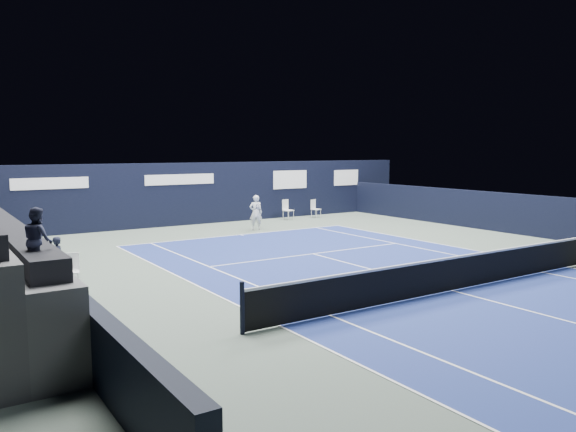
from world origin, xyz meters
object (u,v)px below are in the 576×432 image
object	(u,v)px
folding_chair_back_a	(287,208)
tennis_player	(256,213)
line_judge_chair	(71,268)
folding_chair_back_b	(315,207)
tennis_net	(453,272)

from	to	relation	value
folding_chair_back_a	tennis_player	world-z (taller)	tennis_player
line_judge_chair	tennis_player	size ratio (longest dim) A/B	0.57
folding_chair_back_a	folding_chair_back_b	world-z (taller)	folding_chair_back_a
folding_chair_back_b	tennis_net	size ratio (longest dim) A/B	0.08
folding_chair_back_a	tennis_net	size ratio (longest dim) A/B	0.08
folding_chair_back_a	tennis_net	xyz separation A→B (m)	(-4.75, -15.35, -0.11)
tennis_net	folding_chair_back_a	bearing A→B (deg)	72.82
folding_chair_back_a	tennis_player	size ratio (longest dim) A/B	0.66
folding_chair_back_b	tennis_net	distance (m)	16.62
folding_chair_back_b	line_judge_chair	size ratio (longest dim) A/B	1.05
folding_chair_back_b	line_judge_chair	distance (m)	17.61
folding_chair_back_b	tennis_net	xyz separation A→B (m)	(-6.54, -15.28, -0.06)
tennis_player	folding_chair_back_b	bearing A→B (deg)	25.23
tennis_net	tennis_player	distance (m)	12.91
folding_chair_back_a	tennis_player	bearing A→B (deg)	-159.79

